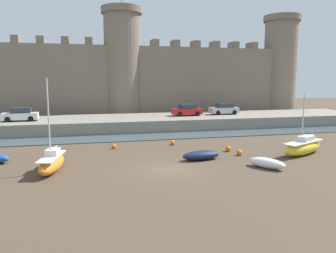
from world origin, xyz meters
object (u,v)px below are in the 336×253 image
object	(u,v)px
rowboat_foreground_left	(201,155)
mooring_buoy_off_centre	(239,153)
car_quay_east	(20,115)
car_quay_centre_east	(224,109)
sailboat_foreground_centre	(52,163)
mooring_buoy_near_shore	(173,143)
sailboat_near_channel_left	(303,147)
rowboat_midflat_left	(267,163)
car_quay_west	(187,110)
mooring_buoy_mid_mud	(114,146)
mooring_buoy_near_channel	(228,149)

from	to	relation	value
rowboat_foreground_left	mooring_buoy_off_centre	world-z (taller)	rowboat_foreground_left
car_quay_east	car_quay_centre_east	distance (m)	27.11
mooring_buoy_off_centre	car_quay_east	world-z (taller)	car_quay_east
sailboat_foreground_centre	mooring_buoy_near_shore	world-z (taller)	sailboat_foreground_centre
sailboat_near_channel_left	car_quay_centre_east	distance (m)	19.56
sailboat_foreground_centre	car_quay_east	xyz separation A→B (m)	(-5.35, 18.58, 1.63)
rowboat_midflat_left	mooring_buoy_near_shore	bearing A→B (deg)	114.64
car_quay_east	car_quay_west	bearing A→B (deg)	2.63
mooring_buoy_near_shore	mooring_buoy_off_centre	xyz separation A→B (m)	(4.46, -5.82, 0.02)
rowboat_midflat_left	mooring_buoy_off_centre	size ratio (longest dim) A/B	5.97
rowboat_midflat_left	mooring_buoy_off_centre	xyz separation A→B (m)	(-0.15, 4.24, -0.14)
sailboat_near_channel_left	mooring_buoy_off_centre	distance (m)	5.64
rowboat_midflat_left	mooring_buoy_mid_mud	bearing A→B (deg)	137.34
car_quay_east	mooring_buoy_near_shore	bearing A→B (deg)	-34.96
sailboat_foreground_centre	mooring_buoy_near_shore	size ratio (longest dim) A/B	14.11
mooring_buoy_off_centre	car_quay_centre_east	bearing A→B (deg)	70.55
mooring_buoy_mid_mud	car_quay_centre_east	size ratio (longest dim) A/B	0.11
rowboat_midflat_left	car_quay_west	xyz separation A→B (m)	(0.65, 22.29, 1.91)
car_quay_east	car_quay_centre_east	bearing A→B (deg)	2.89
car_quay_west	rowboat_midflat_left	bearing A→B (deg)	-91.67
mooring_buoy_off_centre	mooring_buoy_near_channel	xyz separation A→B (m)	(-0.28, 1.73, 0.01)
car_quay_centre_east	car_quay_west	bearing A→B (deg)	-176.12
sailboat_near_channel_left	mooring_buoy_off_centre	xyz separation A→B (m)	(-5.54, 1.02, -0.42)
mooring_buoy_near_shore	mooring_buoy_off_centre	world-z (taller)	mooring_buoy_off_centre
rowboat_midflat_left	mooring_buoy_mid_mud	xyz separation A→B (m)	(-10.49, 9.67, -0.17)
mooring_buoy_mid_mud	sailboat_foreground_centre	bearing A→B (deg)	-125.05
mooring_buoy_near_channel	car_quay_centre_east	bearing A→B (deg)	67.87
sailboat_foreground_centre	mooring_buoy_near_channel	distance (m)	15.29
mooring_buoy_off_centre	sailboat_foreground_centre	bearing A→B (deg)	-174.34
sailboat_foreground_centre	sailboat_near_channel_left	bearing A→B (deg)	1.34
sailboat_foreground_centre	car_quay_centre_east	size ratio (longest dim) A/B	1.59
sailboat_near_channel_left	rowboat_midflat_left	size ratio (longest dim) A/B	1.86
rowboat_foreground_left	mooring_buoy_off_centre	distance (m)	3.81
sailboat_foreground_centre	mooring_buoy_off_centre	bearing A→B (deg)	5.66
rowboat_midflat_left	mooring_buoy_off_centre	distance (m)	4.24
rowboat_foreground_left	mooring_buoy_near_channel	xyz separation A→B (m)	(3.46, 2.44, -0.14)
mooring_buoy_near_shore	car_quay_west	bearing A→B (deg)	66.73
car_quay_east	car_quay_centre_east	size ratio (longest dim) A/B	1.00
mooring_buoy_mid_mud	mooring_buoy_off_centre	xyz separation A→B (m)	(10.34, -5.43, 0.03)
sailboat_near_channel_left	rowboat_midflat_left	distance (m)	6.28
sailboat_near_channel_left	mooring_buoy_mid_mud	size ratio (longest dim) A/B	12.51
sailboat_foreground_centre	car_quay_east	bearing A→B (deg)	106.06
car_quay_east	sailboat_near_channel_left	bearing A→B (deg)	-34.74
sailboat_foreground_centre	mooring_buoy_off_centre	world-z (taller)	sailboat_foreground_centre
rowboat_foreground_left	car_quay_east	world-z (taller)	car_quay_east
rowboat_midflat_left	mooring_buoy_near_shore	distance (m)	11.06
sailboat_foreground_centre	mooring_buoy_near_shore	bearing A→B (deg)	34.29
sailboat_near_channel_left	rowboat_midflat_left	bearing A→B (deg)	-149.19
mooring_buoy_off_centre	car_quay_east	xyz separation A→B (m)	(-20.56, 17.07, 2.06)
mooring_buoy_near_shore	mooring_buoy_mid_mud	distance (m)	5.89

